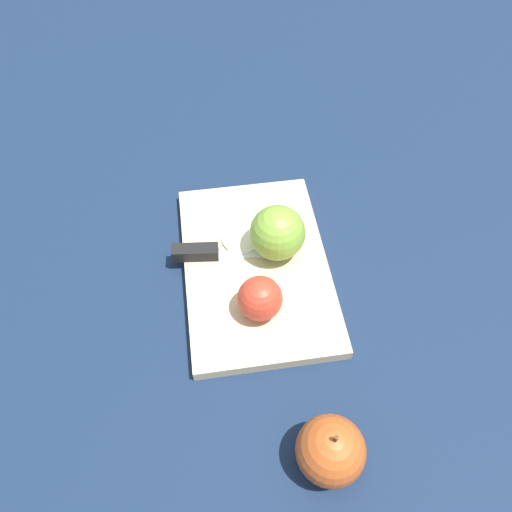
# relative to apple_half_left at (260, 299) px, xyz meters

# --- Properties ---
(ground_plane) EXTENTS (4.00, 4.00, 0.00)m
(ground_plane) POSITION_rel_apple_half_left_xyz_m (0.09, -0.02, -0.05)
(ground_plane) COLOR #14233D
(cutting_board) EXTENTS (0.37, 0.26, 0.02)m
(cutting_board) POSITION_rel_apple_half_left_xyz_m (0.09, -0.02, -0.04)
(cutting_board) COLOR #D1B789
(cutting_board) RESTS_ON ground_plane
(apple_half_left) EXTENTS (0.07, 0.07, 0.07)m
(apple_half_left) POSITION_rel_apple_half_left_xyz_m (0.00, 0.00, 0.00)
(apple_half_left) COLOR red
(apple_half_left) RESTS_ON cutting_board
(apple_half_right) EXTENTS (0.09, 0.09, 0.09)m
(apple_half_right) POSITION_rel_apple_half_left_xyz_m (0.11, -0.06, 0.01)
(apple_half_right) COLOR olive
(apple_half_right) RESTS_ON cutting_board
(knife) EXTENTS (0.05, 0.17, 0.02)m
(knife) POSITION_rel_apple_half_left_xyz_m (0.12, 0.07, -0.02)
(knife) COLOR silver
(knife) RESTS_ON cutting_board
(apple_slice) EXTENTS (0.06, 0.06, 0.01)m
(apple_slice) POSITION_rel_apple_half_left_xyz_m (0.14, -0.00, -0.03)
(apple_slice) COLOR beige
(apple_slice) RESTS_ON cutting_board
(apple_whole) EXTENTS (0.09, 0.09, 0.10)m
(apple_whole) POSITION_rel_apple_half_left_xyz_m (-0.23, -0.03, -0.01)
(apple_whole) COLOR #AD4C1E
(apple_whole) RESTS_ON ground_plane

